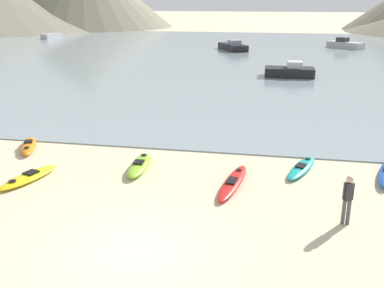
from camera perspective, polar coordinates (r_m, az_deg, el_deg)
The scene contains 12 objects.
ground_plane at distance 12.94m, azimuth -7.33°, elevation -13.37°, with size 400.00×400.00×0.00m, color beige.
bay_water at distance 54.53m, azimuth 7.05°, elevation 11.09°, with size 160.00×70.00×0.06m, color gray.
kayak_on_sand_0 at distance 18.42m, azimuth -20.04°, elevation -3.97°, with size 1.53×2.92×0.30m.
kayak_on_sand_1 at distance 16.92m, azimuth 5.21°, elevation -4.86°, with size 1.11×3.63×0.30m.
kayak_on_sand_2 at distance 18.79m, azimuth 13.76°, elevation -2.93°, with size 1.58×3.00×0.30m.
kayak_on_sand_3 at distance 22.09m, azimuth -20.04°, elevation -0.23°, with size 1.68×2.64×0.37m.
kayak_on_sand_4 at distance 18.50m, azimuth -6.65°, elevation -2.68°, with size 0.89×2.79×0.39m.
person_near_foreground at distance 14.60m, azimuth 19.18°, elevation -6.36°, with size 0.33×0.25×1.62m.
moored_boat_0 at distance 59.60m, azimuth 5.22°, elevation 12.23°, with size 4.40×5.74×1.33m.
moored_boat_2 at distance 40.37m, azimuth 12.33°, elevation 9.01°, with size 4.24×2.20×1.33m.
moored_boat_3 at distance 65.20m, azimuth 18.85°, elevation 11.89°, with size 4.81×4.48×1.38m.
moored_boat_4 at distance 79.60m, azimuth -17.43°, elevation 12.96°, with size 2.12×3.92×0.79m.
Camera 1 is at (3.63, -10.42, 6.77)m, focal length 42.00 mm.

